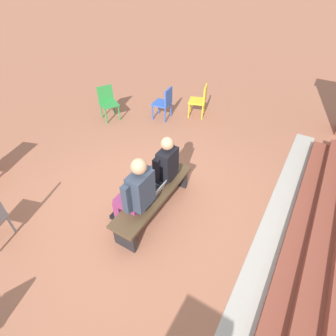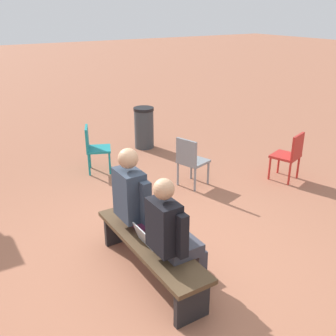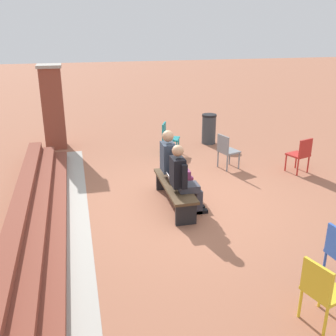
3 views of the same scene
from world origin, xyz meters
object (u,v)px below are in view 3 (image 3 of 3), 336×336
person_student (183,178)px  litter_bin (209,129)px  plastic_chair_mid_courtyard (322,289)px  plastic_chair_by_pillar (226,149)px  bench (174,188)px  plastic_chair_far_left (301,153)px  person_adult (173,163)px  plastic_chair_near_bench_right (168,136)px  laptop (174,182)px

person_student → litter_bin: bearing=-25.0°
plastic_chair_mid_courtyard → plastic_chair_by_pillar: 5.26m
bench → plastic_chair_by_pillar: (1.70, -1.72, 0.13)m
plastic_chair_far_left → plastic_chair_by_pillar: same height
person_student → plastic_chair_far_left: (1.39, -3.23, -0.23)m
litter_bin → plastic_chair_far_left: bearing=-155.2°
person_adult → plastic_chair_far_left: 3.30m
person_student → plastic_chair_mid_courtyard: size_ratio=1.58×
plastic_chair_mid_courtyard → litter_bin: 7.39m
plastic_chair_far_left → plastic_chair_by_pillar: (0.68, 1.58, 0.00)m
plastic_chair_by_pillar → plastic_chair_near_bench_right: bearing=37.2°
bench → plastic_chair_by_pillar: plastic_chair_by_pillar is taller
plastic_chair_mid_courtyard → person_adult: bearing=11.3°
plastic_chair_by_pillar → person_student: bearing=141.3°
bench → plastic_chair_by_pillar: size_ratio=2.14×
laptop → plastic_chair_by_pillar: 2.45m
plastic_chair_by_pillar → plastic_chair_near_bench_right: 1.80m
person_student → plastic_chair_near_bench_right: size_ratio=1.58×
bench → plastic_chair_by_pillar: 2.43m
plastic_chair_near_bench_right → litter_bin: litter_bin is taller
person_adult → plastic_chair_far_left: (0.66, -3.23, -0.26)m
person_student → litter_bin: (4.18, -1.94, -0.28)m
person_adult → plastic_chair_by_pillar: size_ratio=1.67×
person_adult → plastic_chair_far_left: person_adult is taller
plastic_chair_mid_courtyard → plastic_chair_near_bench_right: same height
plastic_chair_near_bench_right → plastic_chair_far_left: bearing=-128.4°
bench → plastic_chair_near_bench_right: (3.14, -0.63, 0.13)m
plastic_chair_by_pillar → bench: bearing=134.7°
person_student → plastic_chair_near_bench_right: 3.55m
laptop → plastic_chair_mid_courtyard: size_ratio=0.38×
bench → person_student: size_ratio=1.36×
person_adult → laptop: size_ratio=4.38×
bench → plastic_chair_mid_courtyard: 3.58m
person_adult → plastic_chair_near_bench_right: person_adult is taller
person_adult → plastic_chair_by_pillar: person_adult is taller
plastic_chair_near_bench_right → litter_bin: size_ratio=0.98×
person_student → laptop: (0.33, 0.08, -0.21)m
bench → person_adult: bearing=-10.9°
plastic_chair_mid_courtyard → plastic_chair_near_bench_right: 6.62m
person_student → plastic_chair_by_pillar: size_ratio=1.58×
plastic_chair_near_bench_right → person_adult: bearing=168.6°
bench → litter_bin: litter_bin is taller
person_student → plastic_chair_by_pillar: (2.06, -1.66, -0.23)m
laptop → plastic_chair_near_bench_right: plastic_chair_near_bench_right is taller
plastic_chair_mid_courtyard → litter_bin: (7.29, -1.17, -0.05)m
person_adult → plastic_chair_mid_courtyard: person_adult is taller
plastic_chair_mid_courtyard → plastic_chair_near_bench_right: size_ratio=1.00×
plastic_chair_mid_courtyard → plastic_chair_near_bench_right: (6.62, 0.21, 0.00)m
laptop → plastic_chair_mid_courtyard: bearing=-166.2°
litter_bin → plastic_chair_by_pillar: bearing=172.2°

